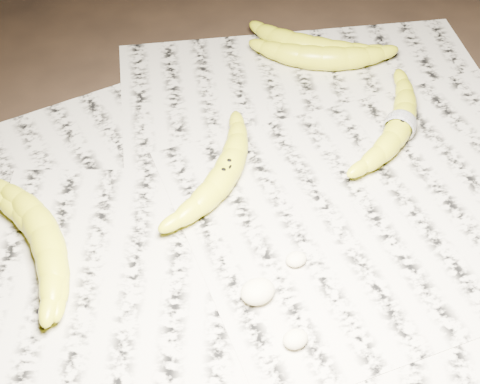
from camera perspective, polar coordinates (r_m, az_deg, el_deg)
name	(u,v)px	position (r m, az deg, el deg)	size (l,w,h in m)	color
ground	(242,213)	(0.83, 0.21, -1.80)	(3.00, 3.00, 0.00)	black
newspaper_patch	(262,199)	(0.84, 1.86, -0.56)	(0.90, 0.70, 0.01)	#B2AB99
banana_left_a	(45,239)	(0.80, -16.33, -3.89)	(0.19, 0.05, 0.03)	gold
banana_left_b	(44,234)	(0.80, -16.35, -3.48)	(0.20, 0.06, 0.04)	gold
banana_center	(225,172)	(0.84, -1.30, 1.71)	(0.20, 0.06, 0.04)	gold
banana_taped	(401,124)	(0.94, 13.54, 5.68)	(0.21, 0.06, 0.04)	gold
banana_upper_a	(323,56)	(1.04, 7.06, 11.44)	(0.19, 0.06, 0.04)	gold
banana_upper_b	(311,46)	(1.06, 6.11, 12.30)	(0.19, 0.06, 0.04)	gold
measuring_tape	(401,124)	(0.94, 13.54, 5.68)	(0.04, 0.04, 0.00)	white
flesh_chunk_a	(258,289)	(0.73, 1.53, -8.30)	(0.04, 0.03, 0.02)	beige
flesh_chunk_b	(296,337)	(0.71, 4.77, -12.23)	(0.03, 0.02, 0.02)	beige
flesh_chunk_c	(296,257)	(0.77, 4.83, -5.54)	(0.02, 0.02, 0.01)	beige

